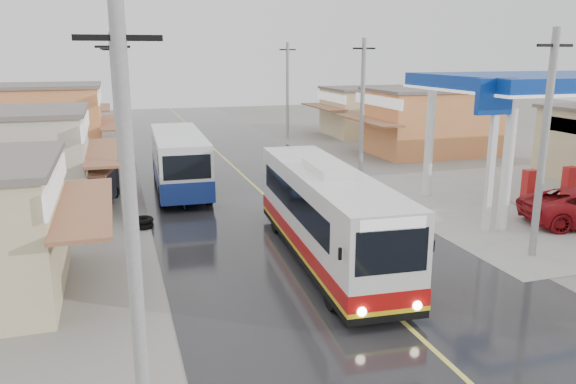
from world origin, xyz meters
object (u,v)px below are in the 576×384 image
Objects in this scene: cyclist at (183,193)px; tricycle_near at (96,187)px; tyre_stack at (143,223)px; second_bus at (179,160)px; tricycle_far at (111,177)px; coach_bus at (326,214)px.

cyclist reaches higher than tricycle_near.
tyre_stack is at bearing -51.37° from tricycle_near.
second_bus is 4.28× the size of cyclist.
coach_bus is at bearing -36.60° from tricycle_far.
cyclist is at bearing 53.95° from tyre_stack.
tricycle_near is at bearing 115.47° from tyre_stack.
coach_bus is 9.45m from cyclist.
tyre_stack is at bearing -129.20° from cyclist.
second_bus is 6.71m from tyre_stack.
tyre_stack is at bearing -108.43° from second_bus.
cyclist reaches higher than tyre_stack.
cyclist is 4.98m from tricycle_far.
cyclist is (-0.28, -3.40, -0.93)m from second_bus.
second_bus is 3.53m from cyclist.
second_bus is at bearing 82.20° from cyclist.
tricycle_far is (-3.24, 3.78, 0.18)m from cyclist.
second_bus is 3.62m from tricycle_far.
coach_bus reaches higher than tricycle_far.
cyclist is at bearing 118.59° from coach_bus.
coach_bus is 14.28m from tricycle_far.
tyre_stack is (1.24, -6.53, -0.67)m from tricycle_far.
tyre_stack is (-5.99, 5.76, -1.45)m from coach_bus.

